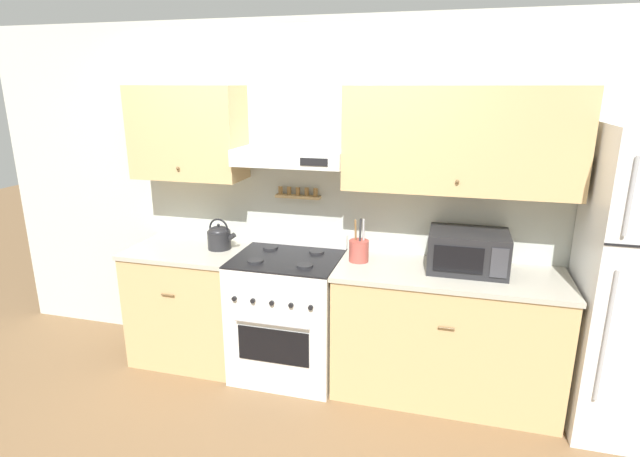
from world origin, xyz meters
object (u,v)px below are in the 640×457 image
Objects in this scene: microwave at (468,251)px; stove_range at (288,315)px; utensil_crock at (359,250)px; tea_kettle at (219,237)px.

stove_range is at bearing -175.76° from microwave.
microwave is 0.73m from utensil_crock.
stove_range is at bearing -7.54° from tea_kettle.
stove_range is 3.34× the size of utensil_crock.
utensil_crock is (1.06, 0.00, -0.01)m from tea_kettle.
tea_kettle is at bearing 172.46° from stove_range.
stove_range is 4.35× the size of tea_kettle.
microwave is at bearing 1.40° from utensil_crock.
utensil_crock reaches higher than microwave.
utensil_crock is at bearing 0.00° from tea_kettle.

